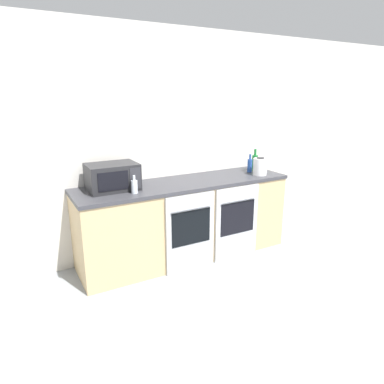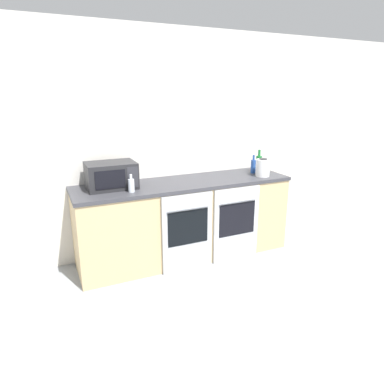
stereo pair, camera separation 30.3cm
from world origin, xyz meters
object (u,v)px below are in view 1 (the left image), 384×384
object	(u,v)px
microwave	(112,177)
bottle_blue	(250,165)
oven_right	(237,222)
oven_left	(191,232)
bottle_green	(255,162)
kettle	(260,167)
bottle_clear	(134,186)

from	to	relation	value
microwave	bottle_blue	distance (m)	1.76
oven_right	bottle_blue	bearing A→B (deg)	39.62
oven_right	microwave	bearing A→B (deg)	162.57
bottle_blue	oven_left	bearing A→B (deg)	-160.43
oven_left	oven_right	bearing A→B (deg)	0.00
bottle_blue	bottle_green	distance (m)	0.11
oven_right	bottle_blue	size ratio (longest dim) A/B	3.82
microwave	kettle	bearing A→B (deg)	-7.10
bottle_blue	bottle_green	xyz separation A→B (m)	(0.10, 0.03, 0.02)
microwave	bottle_green	xyz separation A→B (m)	(1.87, -0.00, -0.03)
oven_right	kettle	xyz separation A→B (m)	(0.46, 0.19, 0.58)
microwave	kettle	xyz separation A→B (m)	(1.77, -0.22, -0.03)
oven_right	bottle_blue	world-z (taller)	bottle_blue
bottle_green	bottle_clear	distance (m)	1.73
bottle_green	kettle	distance (m)	0.24
oven_right	microwave	world-z (taller)	microwave
oven_left	bottle_green	distance (m)	1.37
oven_right	bottle_green	bearing A→B (deg)	36.06
oven_right	bottle_clear	xyz separation A→B (m)	(-1.16, 0.17, 0.54)
bottle_blue	kettle	xyz separation A→B (m)	(0.01, -0.19, 0.02)
oven_left	bottle_clear	world-z (taller)	bottle_clear
oven_left	oven_right	size ratio (longest dim) A/B	1.00
oven_right	kettle	world-z (taller)	kettle
bottle_blue	bottle_clear	distance (m)	1.63
oven_left	microwave	distance (m)	1.01
bottle_clear	bottle_green	bearing A→B (deg)	7.89
bottle_blue	kettle	world-z (taller)	bottle_blue
oven_left	oven_right	distance (m)	0.61
kettle	oven_right	bearing A→B (deg)	-157.86
kettle	oven_left	bearing A→B (deg)	-170.03
bottle_green	bottle_clear	world-z (taller)	bottle_green
microwave	bottle_clear	xyz separation A→B (m)	(0.15, -0.24, -0.06)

